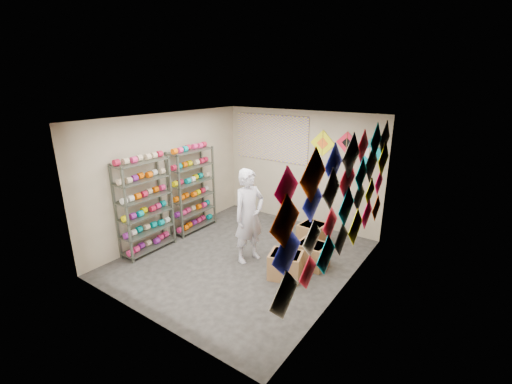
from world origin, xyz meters
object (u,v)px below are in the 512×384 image
Objects in this scene: shelf_rack_front at (145,207)px; shopkeeper at (249,216)px; carton_c at (312,234)px; shelf_rack_back at (192,190)px; carton_b at (312,255)px; carton_a at (286,265)px.

shelf_rack_front is 2.11m from shopkeeper.
shelf_rack_front is at bearing 130.69° from shopkeeper.
shelf_rack_front is 3.47m from carton_c.
shopkeeper is (1.92, 0.87, -0.04)m from shelf_rack_front.
shelf_rack_back is 2.86m from carton_c.
carton_b is 1.03× the size of carton_c.
shelf_rack_back is 1.97m from shopkeeper.
shelf_rack_back is at bearing 90.00° from shelf_rack_front.
carton_c is (2.64, 0.84, -0.72)m from shelf_rack_back.
shelf_rack_front is 1.30m from shelf_rack_back.
shelf_rack_front is at bearing 178.05° from carton_a.
carton_a is 1.04× the size of carton_c.
shelf_rack_back is at bearing 152.06° from carton_a.
carton_c is at bearing 118.38° from carton_b.
shelf_rack_front reaches higher than shopkeeper.
carton_a is at bearing -11.62° from shelf_rack_back.
carton_a is 1.00× the size of carton_b.
carton_a is (2.81, -0.58, -0.72)m from shelf_rack_back.
shopkeeper is 1.38m from carton_b.
shelf_rack_back reaches higher than shopkeeper.
carton_c reaches higher than carton_b.
shelf_rack_front is 3.38m from carton_b.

